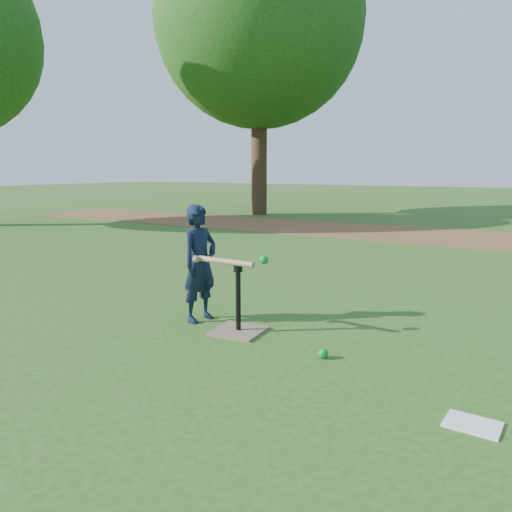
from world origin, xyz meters
The scene contains 8 objects.
ground centered at (0.00, 0.00, 0.00)m, with size 80.00×80.00×0.00m, color #285116.
dirt_strip centered at (0.00, 7.50, 0.01)m, with size 24.00×3.00×0.01m, color brown.
child centered at (-0.47, -0.09, 0.56)m, with size 0.41×0.27×1.12m, color black.
wiffle_ball_ground centered at (0.96, -0.38, 0.04)m, with size 0.08×0.08×0.08m, color #0C8A2B.
clipboard centered at (2.11, -0.87, 0.01)m, with size 0.30×0.23×0.01m, color white.
batting_tee centered at (0.05, -0.20, 0.11)m, with size 0.47×0.47×0.61m.
swing_action centered at (-0.03, -0.20, 0.64)m, with size 0.71×0.22×0.10m.
tree_left centered at (-6.00, 10.00, 5.87)m, with size 6.40×6.40×9.08m.
Camera 1 is at (2.46, -3.76, 1.44)m, focal length 35.00 mm.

